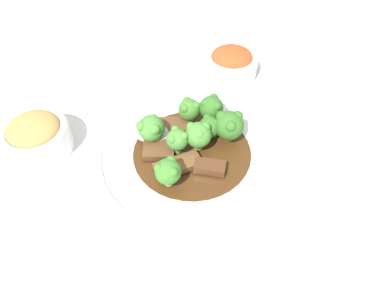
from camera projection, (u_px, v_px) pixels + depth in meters
The scene contains 18 objects.
ground_plane at pixel (192, 158), 0.62m from camera, with size 4.00×4.00×0.00m, color silver.
main_plate at pixel (192, 154), 0.62m from camera, with size 0.31×0.31×0.02m.
beef_strip_0 at pixel (210, 167), 0.58m from camera, with size 0.03×0.05×0.01m.
beef_strip_1 at pixel (173, 126), 0.64m from camera, with size 0.06×0.07×0.01m.
beef_strip_2 at pixel (178, 165), 0.58m from camera, with size 0.07×0.07×0.01m.
beef_strip_3 at pixel (159, 150), 0.60m from camera, with size 0.05×0.06×0.01m.
broccoli_floret_0 at pixel (168, 171), 0.54m from camera, with size 0.04×0.04×0.05m.
broccoli_floret_1 at pixel (210, 126), 0.61m from camera, with size 0.04×0.04×0.04m.
broccoli_floret_2 at pixel (229, 125), 0.61m from camera, with size 0.05×0.05×0.05m.
broccoli_floret_3 at pixel (150, 129), 0.60m from camera, with size 0.04×0.04×0.05m.
broccoli_floret_4 at pixel (177, 139), 0.59m from camera, with size 0.03×0.03×0.05m.
broccoli_floret_5 at pixel (198, 135), 0.59m from camera, with size 0.04×0.04×0.05m.
broccoli_floret_6 at pixel (211, 107), 0.63m from camera, with size 0.04×0.04×0.05m.
broccoli_floret_7 at pixel (189, 109), 0.64m from camera, with size 0.04×0.04×0.04m.
serving_spoon at pixel (143, 129), 0.63m from camera, with size 0.06×0.23×0.01m.
side_bowl_kimchi at pixel (234, 63), 0.75m from camera, with size 0.10×0.10×0.06m.
side_bowl_appetizer at pixel (36, 135), 0.61m from camera, with size 0.11×0.11×0.06m.
sauce_dish at pixel (313, 233), 0.52m from camera, with size 0.07×0.07×0.01m.
Camera 1 is at (-0.38, -0.13, 0.48)m, focal length 35.00 mm.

